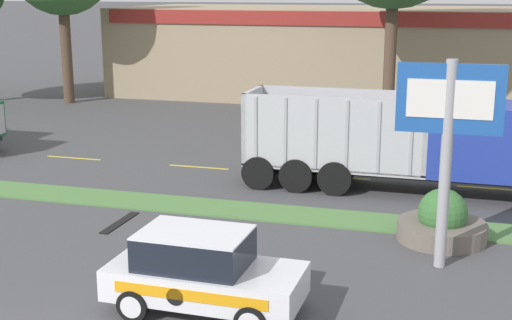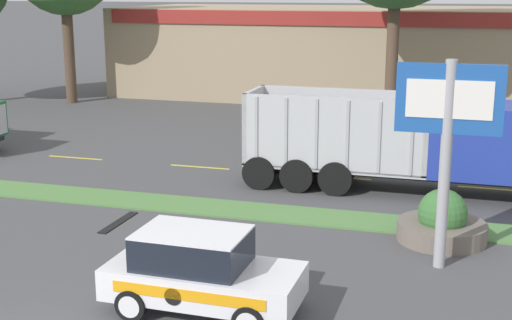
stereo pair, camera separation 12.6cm
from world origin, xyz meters
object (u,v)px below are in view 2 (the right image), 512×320
object	(u,v)px
dump_truck_mid	(451,148)
stone_planter	(442,223)
store_sign_post	(448,124)
rally_car	(200,271)

from	to	relation	value
dump_truck_mid	stone_planter	bearing A→B (deg)	-90.37
dump_truck_mid	stone_planter	xyz separation A→B (m)	(-0.03, -4.63, -1.12)
dump_truck_mid	store_sign_post	distance (m)	6.87
stone_planter	dump_truck_mid	bearing A→B (deg)	89.63
store_sign_post	stone_planter	world-z (taller)	store_sign_post
rally_car	stone_planter	world-z (taller)	rally_car
rally_car	store_sign_post	world-z (taller)	store_sign_post
dump_truck_mid	rally_car	xyz separation A→B (m)	(-4.81, -10.55, -0.71)
rally_car	dump_truck_mid	bearing A→B (deg)	65.50
store_sign_post	stone_planter	xyz separation A→B (m)	(-0.02, 1.95, -3.11)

